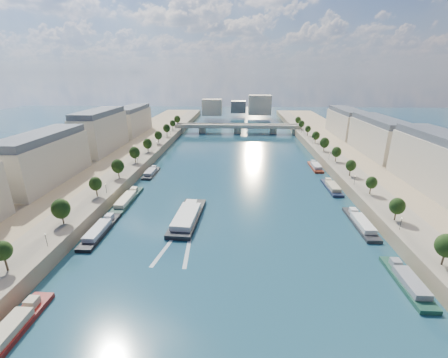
# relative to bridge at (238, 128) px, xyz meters

# --- Properties ---
(ground) EXTENTS (700.00, 700.00, 0.00)m
(ground) POSITION_rel_bridge_xyz_m (0.00, -127.94, -5.08)
(ground) COLOR #0D2C3C
(ground) RESTS_ON ground
(quay_left) EXTENTS (44.00, 520.00, 5.00)m
(quay_left) POSITION_rel_bridge_xyz_m (-72.00, -127.94, -2.58)
(quay_left) COLOR #9E8460
(quay_left) RESTS_ON ground
(quay_right) EXTENTS (44.00, 520.00, 5.00)m
(quay_right) POSITION_rel_bridge_xyz_m (72.00, -127.94, -2.58)
(quay_right) COLOR #9E8460
(quay_right) RESTS_ON ground
(pave_left) EXTENTS (14.00, 520.00, 0.10)m
(pave_left) POSITION_rel_bridge_xyz_m (-57.00, -127.94, -0.03)
(pave_left) COLOR gray
(pave_left) RESTS_ON quay_left
(pave_right) EXTENTS (14.00, 520.00, 0.10)m
(pave_right) POSITION_rel_bridge_xyz_m (57.00, -127.94, -0.03)
(pave_right) COLOR gray
(pave_right) RESTS_ON quay_right
(trees_left) EXTENTS (4.80, 268.80, 8.26)m
(trees_left) POSITION_rel_bridge_xyz_m (-55.00, -125.94, 5.39)
(trees_left) COLOR #382B1E
(trees_left) RESTS_ON ground
(trees_right) EXTENTS (4.80, 268.80, 8.26)m
(trees_right) POSITION_rel_bridge_xyz_m (55.00, -117.94, 5.39)
(trees_right) COLOR #382B1E
(trees_right) RESTS_ON ground
(lamps_left) EXTENTS (0.36, 200.36, 4.28)m
(lamps_left) POSITION_rel_bridge_xyz_m (-52.50, -137.94, 2.70)
(lamps_left) COLOR black
(lamps_left) RESTS_ON ground
(lamps_right) EXTENTS (0.36, 200.36, 4.28)m
(lamps_right) POSITION_rel_bridge_xyz_m (52.50, -122.94, 2.70)
(lamps_right) COLOR black
(lamps_right) RESTS_ON ground
(buildings_left) EXTENTS (16.00, 226.00, 23.20)m
(buildings_left) POSITION_rel_bridge_xyz_m (-85.00, -115.94, 11.37)
(buildings_left) COLOR beige
(buildings_left) RESTS_ON ground
(buildings_right) EXTENTS (16.00, 226.00, 23.20)m
(buildings_right) POSITION_rel_bridge_xyz_m (85.00, -115.94, 11.37)
(buildings_right) COLOR beige
(buildings_right) RESTS_ON ground
(skyline) EXTENTS (79.00, 42.00, 22.00)m
(skyline) POSITION_rel_bridge_xyz_m (3.19, 91.59, 9.57)
(skyline) COLOR beige
(skyline) RESTS_ON ground
(bridge) EXTENTS (112.00, 12.00, 8.15)m
(bridge) POSITION_rel_bridge_xyz_m (0.00, 0.00, 0.00)
(bridge) COLOR #C1B79E
(bridge) RESTS_ON ground
(tour_barge) EXTENTS (10.54, 31.02, 4.15)m
(tour_barge) POSITION_rel_bridge_xyz_m (-17.26, -169.91, -3.88)
(tour_barge) COLOR black
(tour_barge) RESTS_ON ground
(wake) EXTENTS (10.75, 26.02, 0.04)m
(wake) POSITION_rel_bridge_xyz_m (-17.26, -186.44, -5.06)
(wake) COLOR silver
(wake) RESTS_ON ground
(moored_barges_left) EXTENTS (5.00, 153.46, 3.60)m
(moored_barges_left) POSITION_rel_bridge_xyz_m (-45.50, -186.59, -4.24)
(moored_barges_left) COLOR #182136
(moored_barges_left) RESTS_ON ground
(moored_barges_right) EXTENTS (5.00, 161.86, 3.60)m
(moored_barges_right) POSITION_rel_bridge_xyz_m (45.50, -173.78, -4.24)
(moored_barges_right) COLOR black
(moored_barges_right) RESTS_ON ground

